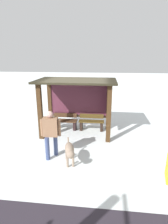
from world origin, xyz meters
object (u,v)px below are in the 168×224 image
object	(u,v)px
bench_center_inside	(91,123)
dog	(70,150)
person_walking	(51,131)
bus_shelter	(80,94)
bench_left_inside	(65,122)

from	to	relation	value
bench_center_inside	dog	xyz separation A→B (m)	(-0.47, -2.85, 0.13)
person_walking	dog	distance (m)	0.89
dog	bus_shelter	bearing A→B (deg)	90.96
dog	bench_left_inside	bearing A→B (deg)	105.10
person_walking	bench_left_inside	bearing A→B (deg)	92.16
bus_shelter	bench_left_inside	distance (m)	1.57
person_walking	dog	bearing A→B (deg)	-26.67
bus_shelter	person_walking	distance (m)	2.51
bench_center_inside	bus_shelter	bearing A→B (deg)	-157.92
bus_shelter	dog	bearing A→B (deg)	-89.04
bench_left_inside	dog	bearing A→B (deg)	-74.90
bus_shelter	bench_center_inside	bearing A→B (deg)	22.08
bus_shelter	bench_center_inside	world-z (taller)	bus_shelter
bus_shelter	bench_left_inside	bearing A→B (deg)	163.96
bus_shelter	person_walking	xyz separation A→B (m)	(-0.63, -2.31, -0.75)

